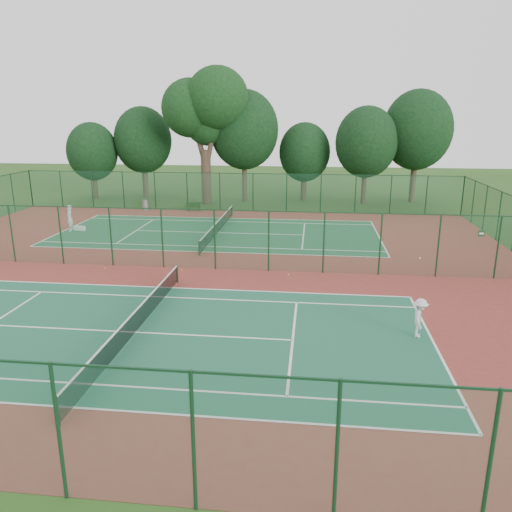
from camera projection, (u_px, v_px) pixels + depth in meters
The scene contains 18 objects.
ground at pixel (190, 268), 28.99m from camera, with size 120.00×120.00×0.00m, color #264C17.
red_pad at pixel (189, 268), 28.99m from camera, with size 40.00×36.00×0.01m, color maroon.
court_near at pixel (136, 332), 20.39m from camera, with size 23.77×10.97×0.01m, color #1D5C40.
court_far at pixel (218, 233), 37.59m from camera, with size 23.77×10.97×0.01m, color #1C5933.
fence_north at pixel (236, 192), 45.71m from camera, with size 40.00×0.09×3.50m.
fence_divider at pixel (188, 239), 28.51m from camera, with size 40.00×0.09×3.50m.
tennis_net_near at pixel (135, 320), 20.24m from camera, with size 0.10×12.90×0.97m.
tennis_net_far at pixel (218, 226), 37.44m from camera, with size 0.10×12.90×0.97m.
player_near at pixel (420, 318), 19.79m from camera, with size 1.03×0.59×1.60m, color silver.
player_far at pixel (70, 218), 37.98m from camera, with size 0.71×0.47×1.95m, color silver.
trash_bin at pixel (145, 205), 46.34m from camera, with size 0.54×0.54×0.97m, color slate.
bench at pixel (193, 207), 45.89m from camera, with size 1.38×0.51×0.83m.
kit_bag at pixel (79, 228), 38.36m from camera, with size 0.88×0.33×0.33m, color white.
stray_ball_a at pixel (182, 270), 28.45m from camera, with size 0.08×0.08×0.08m, color #ABC22D.
stray_ball_b at pixel (288, 275), 27.63m from camera, with size 0.08×0.08×0.08m, color #AFD030.
stray_ball_c at pixel (105, 268), 28.84m from camera, with size 0.07×0.07×0.07m, color #AFCF30.
big_tree at pixel (206, 107), 47.67m from camera, with size 8.51×6.23×13.06m.
evergreen_row at pixel (250, 200), 52.11m from camera, with size 39.00×5.00×12.00m, color black, non-canonical shape.
Camera 1 is at (7.03, -27.07, 8.60)m, focal length 35.00 mm.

